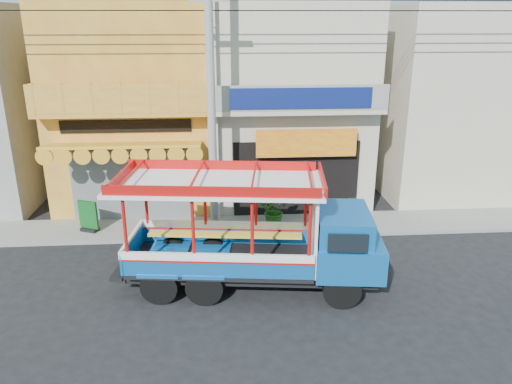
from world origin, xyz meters
TOP-DOWN VIEW (x-y plane):
  - ground at (0.00, 0.00)m, footprint 90.00×90.00m
  - sidewalk at (0.00, 4.00)m, footprint 30.00×2.00m
  - shophouse_left at (-4.00, 7.96)m, footprint 6.00×7.50m
  - shophouse_right at (2.00, 7.96)m, footprint 6.00×6.75m
  - party_pilaster at (-1.00, 4.85)m, footprint 0.35×0.30m
  - filler_building_right at (9.00, 8.00)m, footprint 6.00×6.00m
  - utility_pole at (-0.85, 3.30)m, footprint 28.00×0.26m
  - songthaew_truck at (0.53, -0.15)m, footprint 7.33×3.11m
  - green_sign at (-5.33, 3.88)m, footprint 0.69×0.54m
  - potted_plant_a at (1.08, 3.94)m, footprint 1.34×1.33m
  - potted_plant_c at (3.89, 4.14)m, footprint 0.74×0.74m

SIDE VIEW (x-z plane):
  - ground at x=0.00m, z-range 0.00..0.00m
  - sidewalk at x=0.00m, z-range 0.00..0.12m
  - green_sign at x=-5.33m, z-range 0.03..1.13m
  - potted_plant_c at x=3.89m, z-range 0.12..1.06m
  - potted_plant_a at x=1.08m, z-range 0.12..1.25m
  - songthaew_truck at x=0.53m, z-range -0.06..3.26m
  - filler_building_right at x=9.00m, z-range 0.00..7.60m
  - party_pilaster at x=-1.00m, z-range 0.00..8.00m
  - shophouse_right at x=2.00m, z-range -0.01..8.23m
  - shophouse_left at x=-4.00m, z-range -0.01..8.23m
  - utility_pole at x=-0.85m, z-range 0.53..9.53m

